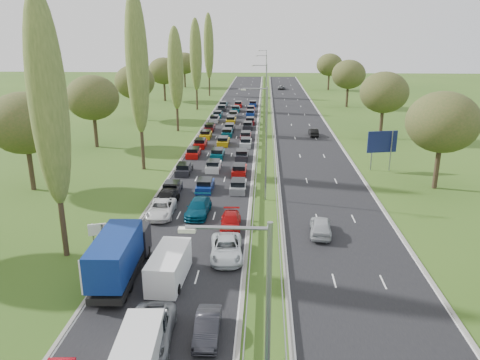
# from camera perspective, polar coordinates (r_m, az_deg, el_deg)

# --- Properties ---
(ground) EXTENTS (260.00, 260.00, 0.00)m
(ground) POSITION_cam_1_polar(r_m,az_deg,el_deg) (86.09, 3.15, 6.01)
(ground) COLOR #32531A
(ground) RESTS_ON ground
(near_carriageway) EXTENTS (10.50, 215.00, 0.04)m
(near_carriageway) POSITION_cam_1_polar(r_m,az_deg,el_deg) (88.78, -1.24, 6.39)
(near_carriageway) COLOR black
(near_carriageway) RESTS_ON ground
(far_carriageway) EXTENTS (10.50, 215.00, 0.04)m
(far_carriageway) POSITION_cam_1_polar(r_m,az_deg,el_deg) (88.81, 7.53, 6.24)
(far_carriageway) COLOR black
(far_carriageway) RESTS_ON ground
(central_reservation) EXTENTS (2.36, 215.00, 0.32)m
(central_reservation) POSITION_cam_1_polar(r_m,az_deg,el_deg) (88.44, 3.16, 6.68)
(central_reservation) COLOR gray
(central_reservation) RESTS_ON ground
(lamp_columns) EXTENTS (0.18, 140.18, 12.00)m
(lamp_columns) POSITION_cam_1_polar(r_m,az_deg,el_deg) (83.12, 3.22, 9.79)
(lamp_columns) COLOR gray
(lamp_columns) RESTS_ON ground
(poplar_row) EXTENTS (2.80, 127.80, 22.44)m
(poplar_row) POSITION_cam_1_polar(r_m,az_deg,el_deg) (74.38, -9.48, 13.63)
(poplar_row) COLOR #2D2116
(poplar_row) RESTS_ON ground
(woodland_left) EXTENTS (8.00, 166.00, 11.10)m
(woodland_left) POSITION_cam_1_polar(r_m,az_deg,el_deg) (72.59, -18.46, 9.15)
(woodland_left) COLOR #2D2116
(woodland_left) RESTS_ON ground
(woodland_right) EXTENTS (8.00, 153.00, 11.10)m
(woodland_right) POSITION_cam_1_polar(r_m,az_deg,el_deg) (74.32, 18.66, 9.30)
(woodland_right) COLOR #2D2116
(woodland_right) RESTS_ON ground
(traffic_queue_fill) EXTENTS (9.13, 69.42, 0.80)m
(traffic_queue_fill) POSITION_cam_1_polar(r_m,az_deg,el_deg) (83.62, -1.51, 6.00)
(traffic_queue_fill) COLOR black
(traffic_queue_fill) RESTS_ON ground
(near_car_2) EXTENTS (2.59, 5.34, 1.46)m
(near_car_2) POSITION_cam_1_polar(r_m,az_deg,el_deg) (46.36, -9.57, -3.45)
(near_car_2) COLOR silver
(near_car_2) RESTS_ON near_carriageway
(near_car_3) EXTENTS (2.35, 5.36, 1.53)m
(near_car_3) POSITION_cam_1_polar(r_m,az_deg,el_deg) (48.89, -9.04, -2.26)
(near_car_3) COLOR black
(near_car_3) RESTS_ON near_carriageway
(near_car_6) EXTENTS (2.91, 5.66, 1.53)m
(near_car_6) POSITION_cam_1_polar(r_m,az_deg,el_deg) (28.70, -10.86, -17.61)
(near_car_6) COLOR slate
(near_car_6) RESTS_ON near_carriageway
(near_car_7) EXTENTS (2.33, 5.30, 1.51)m
(near_car_7) POSITION_cam_1_polar(r_m,az_deg,el_deg) (46.10, -5.09, -3.35)
(near_car_7) COLOR #053B53
(near_car_7) RESTS_ON near_carriageway
(near_car_9) EXTENTS (1.51, 4.11, 1.35)m
(near_car_9) POSITION_cam_1_polar(r_m,az_deg,el_deg) (28.76, -3.99, -17.44)
(near_car_9) COLOR black
(near_car_9) RESTS_ON near_carriageway
(near_car_10) EXTENTS (2.92, 5.57, 1.50)m
(near_car_10) POSITION_cam_1_polar(r_m,az_deg,el_deg) (37.56, -1.66, -8.34)
(near_car_10) COLOR silver
(near_car_10) RESTS_ON near_carriageway
(near_car_11) EXTENTS (1.96, 4.53, 1.30)m
(near_car_11) POSITION_cam_1_polar(r_m,az_deg,el_deg) (42.89, -1.14, -5.08)
(near_car_11) COLOR #A0090A
(near_car_11) RESTS_ON near_carriageway
(far_car_0) EXTENTS (2.24, 4.76, 1.57)m
(far_car_0) POSITION_cam_1_polar(r_m,az_deg,el_deg) (42.14, 9.81, -5.57)
(far_car_0) COLOR #A7ACB1
(far_car_0) RESTS_ON far_carriageway
(far_car_1) EXTENTS (1.51, 4.08, 1.33)m
(far_car_1) POSITION_cam_1_polar(r_m,az_deg,el_deg) (82.37, 8.94, 5.79)
(far_car_1) COLOR black
(far_car_1) RESTS_ON far_carriageway
(far_car_2) EXTENTS (2.53, 4.86, 1.31)m
(far_car_2) POSITION_cam_1_polar(r_m,az_deg,el_deg) (151.31, 5.11, 11.21)
(far_car_2) COLOR slate
(far_car_2) RESTS_ON far_carriageway
(blue_lorry) EXTENTS (2.45, 8.83, 3.73)m
(blue_lorry) POSITION_cam_1_polar(r_m,az_deg,el_deg) (35.00, -14.43, -8.84)
(blue_lorry) COLOR black
(blue_lorry) RESTS_ON near_carriageway
(white_van_front) EXTENTS (2.08, 5.32, 2.14)m
(white_van_front) POSITION_cam_1_polar(r_m,az_deg,el_deg) (26.82, -12.17, -19.71)
(white_van_front) COLOR silver
(white_van_front) RESTS_ON near_carriageway
(white_van_rear) EXTENTS (2.18, 5.56, 2.24)m
(white_van_rear) POSITION_cam_1_polar(r_m,az_deg,el_deg) (34.64, -8.56, -10.21)
(white_van_rear) COLOR white
(white_van_rear) RESTS_ON near_carriageway
(info_sign) EXTENTS (1.46, 0.55, 2.10)m
(info_sign) POSITION_cam_1_polar(r_m,az_deg,el_deg) (40.72, -16.97, -6.09)
(info_sign) COLOR gray
(info_sign) RESTS_ON ground
(direction_sign) EXTENTS (3.92, 1.00, 5.20)m
(direction_sign) POSITION_cam_1_polar(r_m,az_deg,el_deg) (62.82, 16.94, 4.28)
(direction_sign) COLOR gray
(direction_sign) RESTS_ON ground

